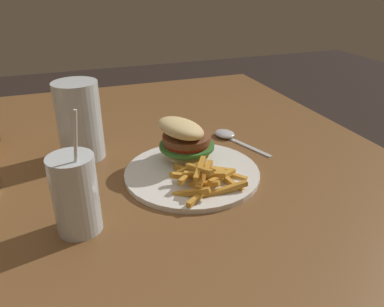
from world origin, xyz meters
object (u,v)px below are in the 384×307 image
Objects in this scene: spoon at (227,135)px; meal_plate_near at (189,156)px; beer_glass at (80,122)px; juice_glass at (76,197)px.

meal_plate_near is at bearing 111.25° from spoon.
beer_glass is at bearing 67.98° from spoon.
juice_glass is 0.44m from spoon.
juice_glass is (-0.26, 0.03, -0.02)m from beer_glass.
spoon is (-0.01, -0.33, -0.07)m from beer_glass.
beer_glass is 0.97× the size of spoon.
meal_plate_near is 1.61× the size of beer_glass.
juice_glass is at bearing 104.25° from spoon.
meal_plate_near is 1.32× the size of juice_glass.
beer_glass is 0.82× the size of juice_glass.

